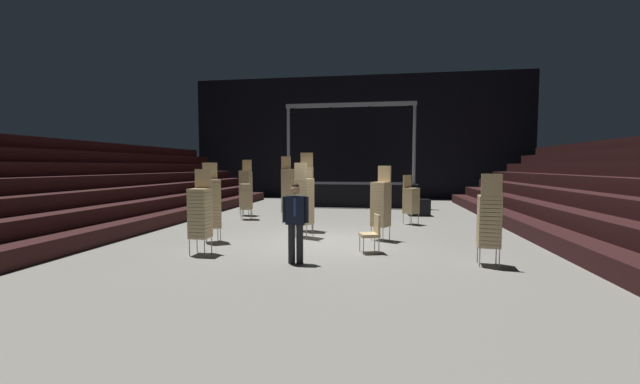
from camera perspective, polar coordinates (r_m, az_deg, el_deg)
name	(u,v)px	position (r m, az deg, el deg)	size (l,w,h in m)	color
ground_plane	(323,244)	(10.85, 0.45, -7.69)	(22.00, 30.00, 0.10)	gray
arena_end_wall	(357,137)	(25.63, 5.46, 8.06)	(22.00, 0.30, 8.00)	black
bleacher_bank_left	(82,182)	(15.23, -31.85, 1.22)	(5.25, 24.00, 3.15)	black
bleacher_bank_right	(636,186)	(13.39, 39.48, 0.63)	(5.25, 24.00, 3.15)	black
stage_riser	(351,193)	(21.20, 4.67, -0.09)	(6.94, 3.19, 5.33)	black
man_with_tie	(296,218)	(8.35, -3.65, -3.89)	(0.57, 0.25, 1.76)	black
chair_stack_front_left	(306,192)	(12.50, -2.02, -0.01)	(0.49, 0.49, 2.56)	#B2B5BA
chair_stack_front_right	(489,220)	(8.93, 23.79, -3.80)	(0.49, 0.49, 1.96)	#B2B5BA
chair_stack_mid_left	(212,203)	(11.09, -15.77, -1.52)	(0.61, 0.61, 2.22)	#B2B5BA
chair_stack_mid_right	(304,200)	(11.38, -2.37, -1.24)	(0.57, 0.57, 2.22)	#B2B5BA
chair_stack_mid_centre	(381,203)	(11.09, 9.02, -1.64)	(0.60, 0.60, 2.14)	#B2B5BA
chair_stack_rear_left	(200,212)	(9.64, -17.35, -2.85)	(0.44, 0.44, 2.05)	#B2B5BA
chair_stack_rear_right	(246,188)	(16.77, -10.96, 0.63)	(0.45, 0.45, 2.39)	#B2B5BA
chair_stack_rear_centre	(411,200)	(14.33, 13.32, -1.13)	(0.62, 0.62, 1.79)	#B2B5BA
chair_stack_aisle_left	(247,196)	(15.55, -10.83, -0.55)	(0.52, 0.52, 1.88)	#B2B5BA
chair_stack_aisle_right	(289,190)	(14.11, -4.56, 0.26)	(0.62, 0.62, 2.48)	#B2B5BA
equipment_road_case	(419,207)	(17.01, 14.45, -2.22)	(0.90, 0.60, 0.71)	black
loose_chair_near_man	(372,231)	(9.53, 7.73, -5.77)	(0.55, 0.55, 0.95)	#B2B5BA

